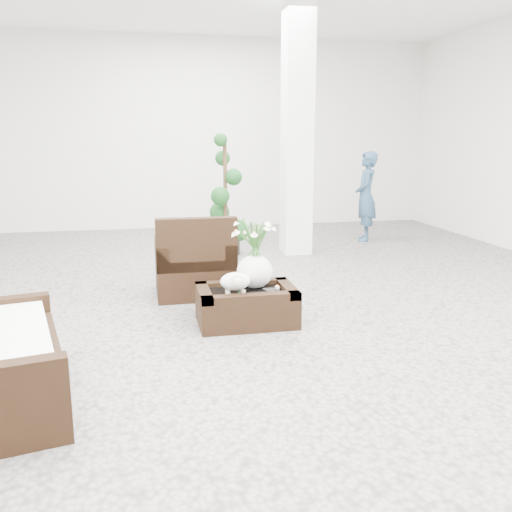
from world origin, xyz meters
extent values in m
plane|color=gray|center=(0.00, 0.00, 0.00)|extent=(11.00, 11.00, 0.00)
cube|color=white|center=(1.20, 2.80, 1.75)|extent=(0.40, 0.40, 3.50)
cube|color=black|center=(-0.11, -0.19, 0.16)|extent=(0.90, 0.60, 0.31)
ellipsoid|color=white|center=(-0.23, -0.29, 0.42)|extent=(0.28, 0.23, 0.21)
cylinder|color=white|center=(0.19, -0.17, 0.33)|extent=(0.04, 0.04, 0.03)
cube|color=black|center=(-0.49, 0.91, 0.45)|extent=(0.84, 0.81, 0.90)
cube|color=black|center=(-1.96, -1.40, 0.39)|extent=(1.00, 1.58, 0.78)
imported|color=#2F4C68|center=(2.60, 3.52, 0.74)|extent=(0.52, 0.63, 1.48)
camera|label=1|loc=(-1.01, -5.03, 1.72)|focal=38.62mm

